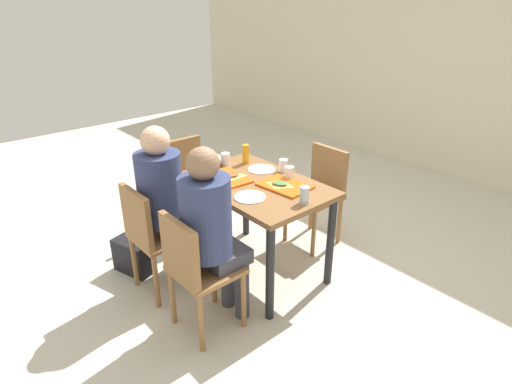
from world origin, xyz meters
TOP-DOWN VIEW (x-y plane):
  - ground_plane at (0.00, 0.00)m, footprint 10.00×10.00m
  - back_wall at (0.00, 3.20)m, footprint 10.00×0.10m
  - main_table at (0.00, 0.00)m, footprint 1.12×0.74m
  - chair_near_left at (-0.28, -0.75)m, footprint 0.40×0.40m
  - chair_near_right at (0.28, -0.75)m, footprint 0.40×0.40m
  - chair_far_side at (0.00, 0.75)m, footprint 0.40×0.40m
  - chair_left_end at (-0.94, 0.00)m, footprint 0.40×0.40m
  - person_in_red at (-0.28, -0.61)m, footprint 0.32×0.42m
  - person_in_brown_jacket at (0.28, -0.61)m, footprint 0.32×0.42m
  - tray_red_near at (-0.20, -0.13)m, footprint 0.38×0.29m
  - tray_red_far at (0.20, 0.11)m, footprint 0.38×0.29m
  - paper_plate_center at (-0.17, 0.20)m, footprint 0.22×0.22m
  - paper_plate_near_edge at (0.17, -0.20)m, footprint 0.22×0.22m
  - pizza_slice_a at (-0.20, -0.11)m, footprint 0.23×0.26m
  - pizza_slice_b at (0.17, 0.08)m, footprint 0.20×0.18m
  - plastic_cup_a at (-0.03, 0.31)m, footprint 0.07×0.07m
  - plastic_cup_b at (0.03, -0.31)m, footprint 0.07×0.07m
  - plastic_cup_c at (-0.45, 0.06)m, footprint 0.07×0.07m
  - plastic_cup_d at (0.11, 0.24)m, footprint 0.07×0.07m
  - soda_can at (0.48, 0.02)m, footprint 0.07×0.07m
  - condiment_bottle at (-0.36, 0.20)m, footprint 0.06×0.06m
  - foil_bundle at (-0.48, -0.02)m, footprint 0.10×0.10m
  - handbag at (-0.63, -0.77)m, footprint 0.35×0.25m

SIDE VIEW (x-z plane):
  - ground_plane at x=0.00m, z-range -0.02..0.00m
  - handbag at x=-0.63m, z-range 0.00..0.28m
  - chair_near_left at x=-0.28m, z-range 0.08..0.94m
  - chair_near_right at x=0.28m, z-range 0.08..0.94m
  - chair_far_side at x=0.00m, z-range 0.08..0.94m
  - chair_left_end at x=-0.94m, z-range 0.08..0.94m
  - main_table at x=0.00m, z-range 0.27..1.05m
  - person_in_red at x=-0.28m, z-range 0.12..1.40m
  - person_in_brown_jacket at x=0.28m, z-range 0.12..1.40m
  - paper_plate_center at x=-0.17m, z-range 0.78..0.79m
  - paper_plate_near_edge at x=0.17m, z-range 0.78..0.79m
  - tray_red_near at x=-0.20m, z-range 0.78..0.80m
  - tray_red_far at x=0.20m, z-range 0.78..0.80m
  - pizza_slice_a at x=-0.20m, z-range 0.79..0.81m
  - pizza_slice_b at x=0.17m, z-range 0.79..0.81m
  - plastic_cup_a at x=-0.03m, z-range 0.78..0.88m
  - plastic_cup_b at x=0.03m, z-range 0.78..0.88m
  - plastic_cup_c at x=-0.45m, z-range 0.78..0.88m
  - plastic_cup_d at x=0.11m, z-range 0.78..0.88m
  - foil_bundle at x=-0.48m, z-range 0.78..0.88m
  - soda_can at x=0.48m, z-range 0.78..0.90m
  - condiment_bottle at x=-0.36m, z-range 0.78..0.94m
  - back_wall at x=0.00m, z-range 0.00..2.80m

